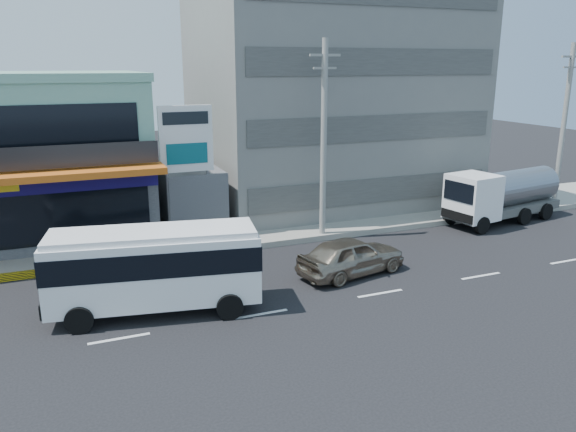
% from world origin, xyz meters
% --- Properties ---
extents(ground, '(120.00, 120.00, 0.00)m').
position_xyz_m(ground, '(0.00, 0.00, 0.00)').
color(ground, black).
rests_on(ground, ground).
extents(sidewalk, '(70.00, 5.00, 0.30)m').
position_xyz_m(sidewalk, '(5.00, 9.50, 0.15)').
color(sidewalk, gray).
rests_on(sidewalk, ground).
extents(shop_building, '(12.40, 11.70, 8.00)m').
position_xyz_m(shop_building, '(-8.00, 13.95, 4.00)').
color(shop_building, '#404044').
rests_on(shop_building, ground).
extents(concrete_building, '(16.00, 12.00, 14.00)m').
position_xyz_m(concrete_building, '(10.00, 15.00, 7.00)').
color(concrete_building, slate).
rests_on(concrete_building, ground).
extents(gap_structure, '(3.00, 6.00, 3.50)m').
position_xyz_m(gap_structure, '(0.00, 12.00, 1.75)').
color(gap_structure, '#404044').
rests_on(gap_structure, ground).
extents(satellite_dish, '(1.50, 1.50, 0.15)m').
position_xyz_m(satellite_dish, '(0.00, 11.00, 3.58)').
color(satellite_dish, slate).
rests_on(satellite_dish, gap_structure).
extents(billboard, '(2.60, 0.18, 6.90)m').
position_xyz_m(billboard, '(-0.50, 9.20, 4.93)').
color(billboard, gray).
rests_on(billboard, ground).
extents(utility_pole_near, '(1.60, 0.30, 10.00)m').
position_xyz_m(utility_pole_near, '(6.00, 7.40, 5.15)').
color(utility_pole_near, '#999993').
rests_on(utility_pole_near, ground).
extents(utility_pole_far, '(1.60, 0.30, 10.00)m').
position_xyz_m(utility_pole_far, '(22.00, 7.40, 5.15)').
color(utility_pole_far, '#999993').
rests_on(utility_pole_far, ground).
extents(minibus, '(7.76, 3.64, 3.12)m').
position_xyz_m(minibus, '(-3.46, 1.65, 1.86)').
color(minibus, white).
rests_on(minibus, ground).
extents(sedan, '(5.21, 2.91, 1.68)m').
position_xyz_m(sedan, '(4.95, 2.33, 0.84)').
color(sedan, gray).
rests_on(sedan, ground).
extents(tanker_truck, '(7.87, 3.50, 3.00)m').
position_xyz_m(tanker_truck, '(16.76, 6.45, 1.61)').
color(tanker_truck, white).
rests_on(tanker_truck, ground).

